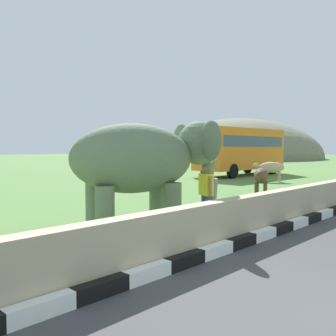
% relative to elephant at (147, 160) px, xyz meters
% --- Properties ---
extents(striped_curb, '(16.20, 0.20, 0.24)m').
position_rel_elephant_xyz_m(striped_curb, '(-1.94, -2.54, -1.68)').
color(striped_curb, white).
rests_on(striped_curb, ground_plane).
extents(barrier_parapet, '(28.00, 0.36, 1.00)m').
position_rel_elephant_xyz_m(barrier_parapet, '(0.41, -2.24, -1.30)').
color(barrier_parapet, tan).
rests_on(barrier_parapet, ground_plane).
extents(elephant, '(4.06, 3.10, 2.80)m').
position_rel_elephant_xyz_m(elephant, '(0.00, 0.00, 0.00)').
color(elephant, '#617457').
rests_on(elephant, ground_plane).
extents(person_handler, '(0.37, 0.61, 1.66)m').
position_rel_elephant_xyz_m(person_handler, '(1.59, -0.61, -0.88)').
color(person_handler, navy).
rests_on(person_handler, ground_plane).
extents(bus_orange, '(8.63, 2.69, 3.50)m').
position_rel_elephant_xyz_m(bus_orange, '(17.86, 8.69, 0.28)').
color(bus_orange, orange).
rests_on(bus_orange, ground_plane).
extents(cow_near, '(1.88, 1.21, 1.23)m').
position_rel_elephant_xyz_m(cow_near, '(7.92, 1.33, -0.93)').
color(cow_near, '#473323').
rests_on(cow_near, ground_plane).
extents(cow_mid, '(1.45, 1.78, 1.23)m').
position_rel_elephant_xyz_m(cow_mid, '(14.45, 4.37, -0.93)').
color(cow_mid, tan).
rests_on(cow_mid, ground_plane).
extents(hill_east, '(35.39, 28.31, 14.87)m').
position_rel_elephant_xyz_m(hill_east, '(53.41, 31.48, -1.80)').
color(hill_east, '#71705A').
rests_on(hill_east, ground_plane).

